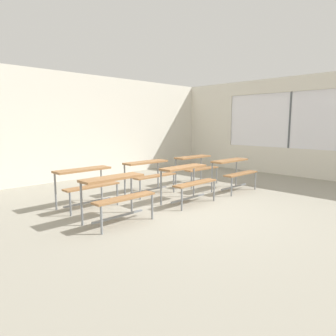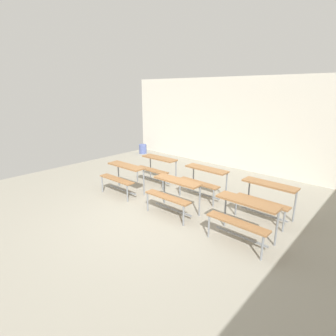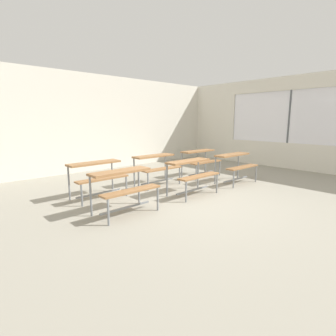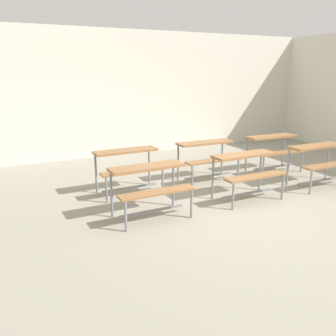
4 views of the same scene
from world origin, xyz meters
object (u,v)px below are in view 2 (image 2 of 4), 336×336
object	(u,v)px
desk_bench_r0c2	(244,212)
desk_bench_r1c2	(267,193)
desk_bench_r0c1	(174,189)
desk_bench_r0c0	(123,173)
trash_bin	(143,149)
desk_bench_r1c0	(157,164)
desk_bench_r1c1	(204,176)

from	to	relation	value
desk_bench_r0c2	desk_bench_r1c2	world-z (taller)	same
desk_bench_r0c1	desk_bench_r1c2	bearing A→B (deg)	34.33
desk_bench_r0c0	trash_bin	world-z (taller)	desk_bench_r0c0
desk_bench_r1c0	desk_bench_r1c1	world-z (taller)	same
desk_bench_r1c0	desk_bench_r1c2	bearing A→B (deg)	-1.93
desk_bench_r0c1	desk_bench_r1c0	xyz separation A→B (m)	(-1.63, 1.14, 0.00)
trash_bin	desk_bench_r0c0	bearing A→B (deg)	-49.06
desk_bench_r0c1	trash_bin	xyz separation A→B (m)	(-4.65, 3.38, -0.37)
desk_bench_r0c1	desk_bench_r1c0	size ratio (longest dim) A/B	1.00
desk_bench_r0c2	desk_bench_r1c1	world-z (taller)	same
desk_bench_r1c0	desk_bench_r1c1	distance (m)	1.60
desk_bench_r0c2	desk_bench_r1c0	distance (m)	3.44
desk_bench_r1c1	desk_bench_r1c0	bearing A→B (deg)	-178.92
desk_bench_r0c1	desk_bench_r1c1	bearing A→B (deg)	90.52
desk_bench_r0c0	trash_bin	distance (m)	4.49
desk_bench_r0c1	desk_bench_r1c1	xyz separation A→B (m)	(-0.03, 1.15, 0.00)
desk_bench_r1c1	desk_bench_r0c0	bearing A→B (deg)	-144.90
desk_bench_r0c1	trash_bin	size ratio (longest dim) A/B	2.93
desk_bench_r0c2	desk_bench_r1c2	distance (m)	1.13
desk_bench_r0c0	desk_bench_r1c0	distance (m)	1.15
desk_bench_r1c2	trash_bin	size ratio (longest dim) A/B	2.93
desk_bench_r1c2	trash_bin	world-z (taller)	desk_bench_r1c2
desk_bench_r0c0	desk_bench_r0c1	size ratio (longest dim) A/B	1.00
desk_bench_r0c0	desk_bench_r1c2	distance (m)	3.46
desk_bench_r0c1	desk_bench_r0c2	distance (m)	1.62
trash_bin	desk_bench_r1c0	bearing A→B (deg)	-36.51
desk_bench_r0c0	desk_bench_r1c1	world-z (taller)	same
desk_bench_r0c0	trash_bin	bearing A→B (deg)	129.74
desk_bench_r0c0	desk_bench_r0c1	distance (m)	1.72
desk_bench_r0c1	desk_bench_r0c0	bearing A→B (deg)	179.17
desk_bench_r0c0	desk_bench_r0c1	bearing A→B (deg)	-1.06
desk_bench_r0c0	desk_bench_r1c0	xyz separation A→B (m)	(0.09, 1.14, 0.00)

